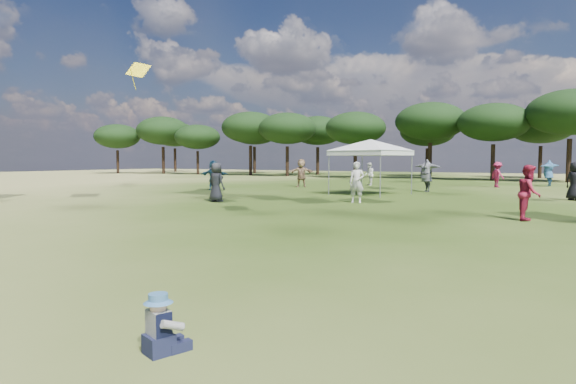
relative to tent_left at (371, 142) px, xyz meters
The scene contains 4 objects.
tree_line 26.14m from the tent_left, 71.43° to the left, with size 108.78×17.63×7.77m.
tent_left is the anchor object (origin of this frame).
toddler 21.84m from the tent_left, 74.87° to the right, with size 0.44×0.48×0.59m.
festival_crowd 4.93m from the tent_left, 38.44° to the left, with size 29.00×23.24×1.91m.
Camera 1 is at (3.08, -1.48, 1.86)m, focal length 30.00 mm.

